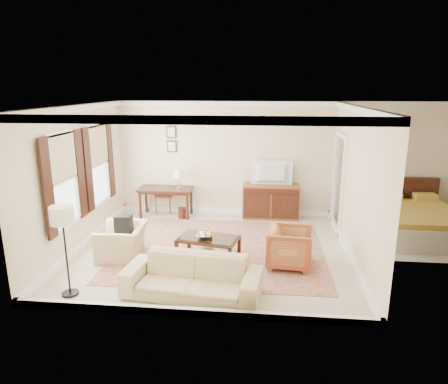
% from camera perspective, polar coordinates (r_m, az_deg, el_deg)
% --- Properties ---
extents(room_shell, '(5.51, 5.01, 2.91)m').
position_cam_1_polar(room_shell, '(7.67, -1.74, 9.04)').
color(room_shell, beige).
rests_on(room_shell, ground).
extents(annex_bedroom, '(3.00, 2.70, 2.90)m').
position_cam_1_polar(annex_bedroom, '(9.82, 26.38, -3.96)').
color(annex_bedroom, beige).
rests_on(annex_bedroom, ground).
extents(window_front, '(0.12, 1.56, 1.80)m').
position_cam_1_polar(window_front, '(7.98, -21.98, 1.49)').
color(window_front, '#CCB284').
rests_on(window_front, room_shell).
extents(window_rear, '(0.12, 1.56, 1.80)m').
position_cam_1_polar(window_rear, '(9.39, -17.53, 3.76)').
color(window_rear, '#CCB284').
rests_on(window_rear, room_shell).
extents(doorway, '(0.10, 1.12, 2.25)m').
position_cam_1_polar(doorway, '(9.47, 16.05, 1.02)').
color(doorway, white).
rests_on(doorway, room_shell).
extents(rug, '(4.18, 3.59, 0.01)m').
position_cam_1_polar(rug, '(8.32, -0.54, -8.08)').
color(rug, maroon).
rests_on(rug, room_shell).
extents(writing_desk, '(1.37, 0.68, 0.75)m').
position_cam_1_polar(writing_desk, '(10.27, -8.32, -0.02)').
color(writing_desk, '#3D1C11').
rests_on(writing_desk, room_shell).
extents(desk_chair, '(0.49, 0.49, 1.05)m').
position_cam_1_polar(desk_chair, '(10.66, -8.54, -0.10)').
color(desk_chair, brown).
rests_on(desk_chair, room_shell).
extents(desk_lamp, '(0.32, 0.32, 0.50)m').
position_cam_1_polar(desk_lamp, '(10.11, -6.51, 1.91)').
color(desk_lamp, silver).
rests_on(desk_lamp, writing_desk).
extents(framed_prints, '(0.25, 0.04, 0.68)m').
position_cam_1_polar(framed_prints, '(10.39, -7.50, 7.51)').
color(framed_prints, '#3D1C11').
rests_on(framed_prints, room_shell).
extents(sideboard, '(1.40, 0.54, 0.86)m').
position_cam_1_polar(sideboard, '(10.16, 6.69, -1.33)').
color(sideboard, brown).
rests_on(sideboard, room_shell).
extents(tv, '(0.99, 0.57, 0.13)m').
position_cam_1_polar(tv, '(9.93, 6.85, 3.78)').
color(tv, black).
rests_on(tv, sideboard).
extents(coffee_table, '(1.24, 0.88, 0.48)m').
position_cam_1_polar(coffee_table, '(7.68, -2.26, -7.19)').
color(coffee_table, '#3D1C11').
rests_on(coffee_table, room_shell).
extents(fruit_bowl, '(0.42, 0.42, 0.10)m').
position_cam_1_polar(fruit_bowl, '(7.59, -2.85, -6.15)').
color(fruit_bowl, silver).
rests_on(fruit_bowl, coffee_table).
extents(book_a, '(0.28, 0.08, 0.38)m').
position_cam_1_polar(book_a, '(7.77, -3.08, -8.37)').
color(book_a, brown).
rests_on(book_a, coffee_table).
extents(book_b, '(0.22, 0.21, 0.38)m').
position_cam_1_polar(book_b, '(7.66, -0.56, -8.76)').
color(book_b, brown).
rests_on(book_b, coffee_table).
extents(striped_armchair, '(0.82, 0.86, 0.82)m').
position_cam_1_polar(striped_armchair, '(7.52, 9.38, -7.52)').
color(striped_armchair, '#923D20').
rests_on(striped_armchair, room_shell).
extents(club_armchair, '(0.69, 1.01, 0.85)m').
position_cam_1_polar(club_armchair, '(8.06, -14.39, -6.11)').
color(club_armchair, '#CCB88A').
rests_on(club_armchair, room_shell).
extents(backpack, '(0.29, 0.36, 0.40)m').
position_cam_1_polar(backpack, '(8.05, -14.17, -4.27)').
color(backpack, black).
rests_on(backpack, club_armchair).
extents(sofa, '(2.23, 0.89, 0.85)m').
position_cam_1_polar(sofa, '(6.44, -4.59, -11.18)').
color(sofa, '#CCB88A').
rests_on(sofa, room_shell).
extents(floor_lamp, '(0.37, 0.37, 1.49)m').
position_cam_1_polar(floor_lamp, '(6.61, -22.06, -3.96)').
color(floor_lamp, black).
rests_on(floor_lamp, room_shell).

